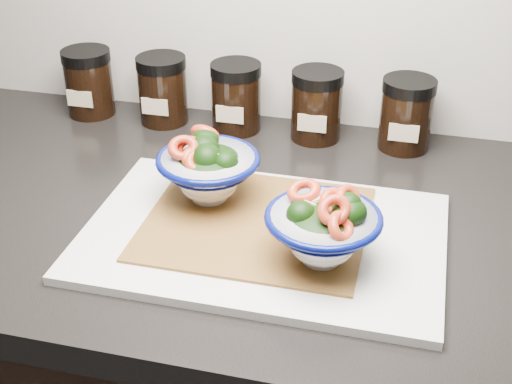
% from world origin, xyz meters
% --- Properties ---
extents(countertop, '(3.50, 0.60, 0.04)m').
position_xyz_m(countertop, '(0.00, 1.45, 0.88)').
color(countertop, black).
rests_on(countertop, cabinet).
extents(cutting_board, '(0.45, 0.30, 0.01)m').
position_xyz_m(cutting_board, '(0.04, 1.38, 0.91)').
color(cutting_board, silver).
rests_on(cutting_board, countertop).
extents(bamboo_mat, '(0.28, 0.24, 0.00)m').
position_xyz_m(bamboo_mat, '(0.02, 1.40, 0.91)').
color(bamboo_mat, '#9D6B2F').
rests_on(bamboo_mat, cutting_board).
extents(bowl_left, '(0.14, 0.14, 0.10)m').
position_xyz_m(bowl_left, '(-0.05, 1.44, 0.96)').
color(bowl_left, white).
rests_on(bowl_left, bamboo_mat).
extents(bowl_right, '(0.14, 0.14, 0.10)m').
position_xyz_m(bowl_right, '(0.12, 1.34, 0.96)').
color(bowl_right, white).
rests_on(bowl_right, bamboo_mat).
extents(spice_jar_a, '(0.08, 0.08, 0.11)m').
position_xyz_m(spice_jar_a, '(-0.34, 1.69, 0.96)').
color(spice_jar_a, black).
rests_on(spice_jar_a, countertop).
extents(spice_jar_b, '(0.08, 0.08, 0.11)m').
position_xyz_m(spice_jar_b, '(-0.21, 1.69, 0.96)').
color(spice_jar_b, black).
rests_on(spice_jar_b, countertop).
extents(spice_jar_c, '(0.08, 0.08, 0.11)m').
position_xyz_m(spice_jar_c, '(-0.08, 1.69, 0.96)').
color(spice_jar_c, black).
rests_on(spice_jar_c, countertop).
extents(spice_jar_d, '(0.08, 0.08, 0.11)m').
position_xyz_m(spice_jar_d, '(0.05, 1.69, 0.96)').
color(spice_jar_d, black).
rests_on(spice_jar_d, countertop).
extents(spice_jar_e, '(0.08, 0.08, 0.11)m').
position_xyz_m(spice_jar_e, '(0.19, 1.69, 0.96)').
color(spice_jar_e, black).
rests_on(spice_jar_e, countertop).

